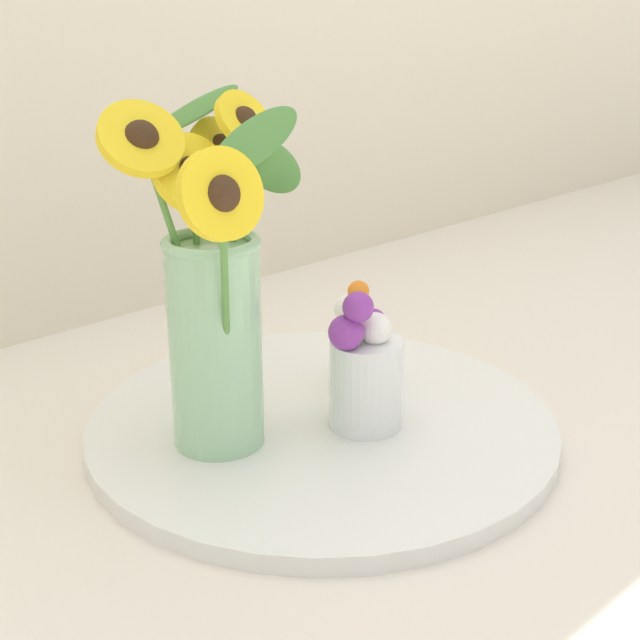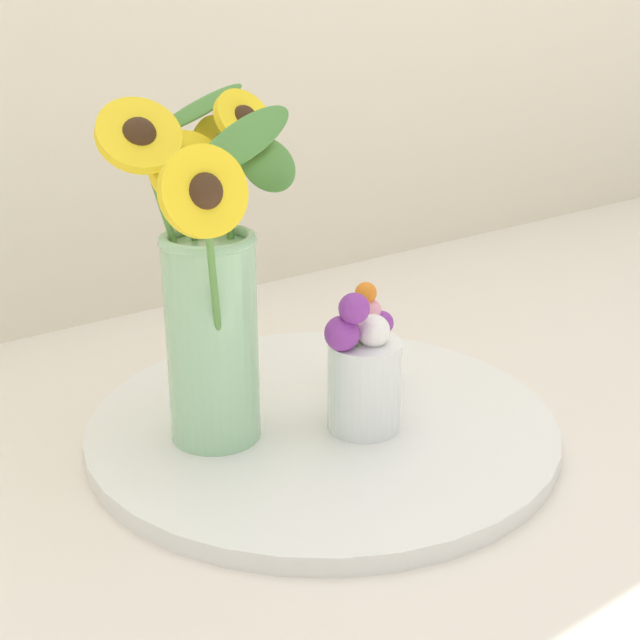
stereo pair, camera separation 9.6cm
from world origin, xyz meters
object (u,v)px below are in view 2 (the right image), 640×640
vase_bulb_right (366,347)px  mason_jar_sunflowers (210,297)px  vase_small_center (360,373)px  serving_tray (320,426)px

vase_bulb_right → mason_jar_sunflowers: bearing=179.7°
mason_jar_sunflowers → vase_small_center: (0.14, -0.08, -0.09)m
serving_tray → vase_bulb_right: (0.10, 0.03, 0.06)m
mason_jar_sunflowers → vase_small_center: mason_jar_sunflowers is taller
serving_tray → vase_bulb_right: size_ratio=3.86×
serving_tray → vase_small_center: (0.02, -0.04, 0.08)m
vase_bulb_right → vase_small_center: bearing=-133.3°
mason_jar_sunflowers → vase_small_center: bearing=-29.4°
vase_small_center → vase_bulb_right: (0.07, 0.08, -0.01)m
mason_jar_sunflowers → vase_bulb_right: mason_jar_sunflowers is taller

